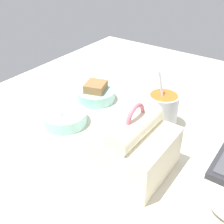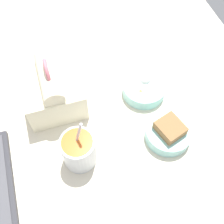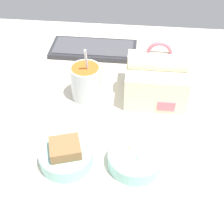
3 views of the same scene
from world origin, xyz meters
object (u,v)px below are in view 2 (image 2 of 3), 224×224
Objects in this scene: lunch_bag at (53,90)px; bento_bowl_snacks at (144,89)px; soup_cup at (79,150)px; bento_bowl_sandwich at (168,133)px.

bento_bowl_snacks is at bearing -99.56° from lunch_bag.
soup_cup is (-20.24, -2.76, -0.94)cm from lunch_bag.
soup_cup is at bearing -172.24° from lunch_bag.
soup_cup is at bearing 88.16° from bento_bowl_sandwich.
bento_bowl_sandwich is 16.58cm from bento_bowl_snacks.
bento_bowl_sandwich is (-21.05, -27.98, -3.92)cm from lunch_bag.
lunch_bag is 1.05× the size of soup_cup.
lunch_bag is 27.55cm from bento_bowl_snacks.
lunch_bag is 20.45cm from soup_cup.
lunch_bag is 1.41× the size of bento_bowl_sandwich.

